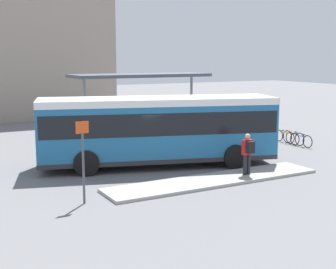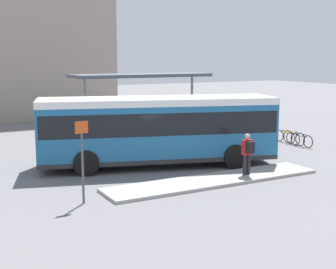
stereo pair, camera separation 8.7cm
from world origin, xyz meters
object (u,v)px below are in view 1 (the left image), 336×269
(bicycle_yellow, at_px, (284,136))
(bicycle_blue, at_px, (301,140))
(bicycle_orange, at_px, (293,138))
(potted_planter_near_shelter, at_px, (145,136))
(city_bus, at_px, (158,126))
(pedestrian_waiting, at_px, (248,151))
(potted_planter_far_side, at_px, (164,134))
(platform_sign, at_px, (83,158))

(bicycle_yellow, bearing_deg, bicycle_blue, -3.70)
(bicycle_orange, distance_m, potted_planter_near_shelter, 8.49)
(city_bus, distance_m, bicycle_blue, 9.22)
(pedestrian_waiting, xyz_separation_m, potted_planter_far_side, (0.34, 7.81, -0.43))
(potted_planter_near_shelter, bearing_deg, platform_sign, -128.80)
(bicycle_orange, bearing_deg, platform_sign, 111.08)
(pedestrian_waiting, height_order, potted_planter_near_shelter, pedestrian_waiting)
(pedestrian_waiting, distance_m, platform_sign, 7.03)
(potted_planter_far_side, bearing_deg, pedestrian_waiting, -92.47)
(pedestrian_waiting, bearing_deg, potted_planter_near_shelter, 9.73)
(potted_planter_near_shelter, bearing_deg, potted_planter_far_side, 21.05)
(bicycle_orange, relative_size, potted_planter_near_shelter, 1.22)
(bicycle_blue, distance_m, potted_planter_far_side, 7.60)
(city_bus, xyz_separation_m, bicycle_yellow, (9.19, 1.71, -1.47))
(bicycle_yellow, xyz_separation_m, potted_planter_near_shelter, (-8.06, 1.90, 0.39))
(bicycle_blue, xyz_separation_m, platform_sign, (-13.89, -4.06, 1.20))
(potted_planter_near_shelter, height_order, potted_planter_far_side, potted_planter_near_shelter)
(bicycle_yellow, bearing_deg, bicycle_orange, 1.59)
(potted_planter_far_side, bearing_deg, bicycle_orange, -25.33)
(bicycle_blue, height_order, potted_planter_near_shelter, potted_planter_near_shelter)
(bicycle_blue, distance_m, bicycle_yellow, 1.41)
(bicycle_orange, height_order, platform_sign, platform_sign)
(city_bus, xyz_separation_m, bicycle_blue, (9.10, 0.30, -1.46))
(potted_planter_far_side, height_order, platform_sign, platform_sign)
(city_bus, distance_m, potted_planter_near_shelter, 3.93)
(bicycle_orange, xyz_separation_m, potted_planter_near_shelter, (-8.08, 2.60, 0.36))
(potted_planter_near_shelter, height_order, platform_sign, platform_sign)
(city_bus, relative_size, potted_planter_near_shelter, 7.50)
(bicycle_yellow, relative_size, platform_sign, 0.58)
(bicycle_yellow, bearing_deg, potted_planter_near_shelter, -103.47)
(bicycle_orange, bearing_deg, bicycle_yellow, 4.11)
(city_bus, bearing_deg, platform_sign, -124.79)
(bicycle_orange, bearing_deg, pedestrian_waiting, 125.97)
(city_bus, xyz_separation_m, pedestrian_waiting, (2.22, -3.65, -0.72))
(bicycle_blue, xyz_separation_m, bicycle_orange, (0.11, 0.71, 0.02))
(bicycle_yellow, relative_size, potted_planter_near_shelter, 1.13)
(pedestrian_waiting, relative_size, platform_sign, 0.61)
(bicycle_orange, bearing_deg, bicycle_blue, 173.61)
(city_bus, bearing_deg, bicycle_blue, 18.98)
(bicycle_orange, bearing_deg, potted_planter_far_side, 66.96)
(bicycle_blue, bearing_deg, potted_planter_near_shelter, 67.31)
(city_bus, relative_size, bicycle_yellow, 6.65)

